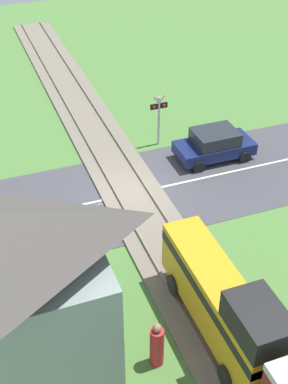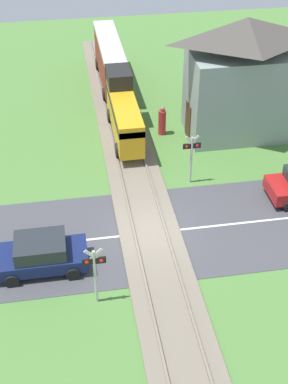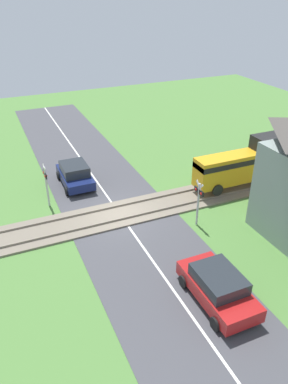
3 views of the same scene
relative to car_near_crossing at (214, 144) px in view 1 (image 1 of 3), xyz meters
name	(u,v)px [view 1 (image 1 of 3)]	position (x,y,z in m)	size (l,w,h in m)	color
ground_plane	(132,194)	(4.82, 1.44, -0.79)	(60.00, 60.00, 0.00)	#4C7A38
road_surface	(132,194)	(4.82, 1.44, -0.78)	(48.00, 6.40, 0.02)	#424247
track_bed	(132,193)	(4.82, 1.44, -0.72)	(2.80, 48.00, 0.24)	#756B5B
car_near_crossing	(214,144)	(0.00, 0.00, 0.00)	(3.81, 1.99, 1.52)	#141E4C
crossing_signal_west_approach	(159,113)	(2.07, -2.22, 1.00)	(0.90, 0.18, 2.77)	#B7B7B7
crossing_signal_east_approach	(94,226)	(7.56, 5.10, 1.00)	(0.90, 0.18, 2.77)	#B7B7B7
station_building	(0,316)	(11.38, 9.61, 2.55)	(6.25, 3.86, 6.86)	gray
pedestrian_by_station	(157,346)	(7.07, 10.17, 0.03)	(0.44, 0.44, 1.79)	#B2282D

